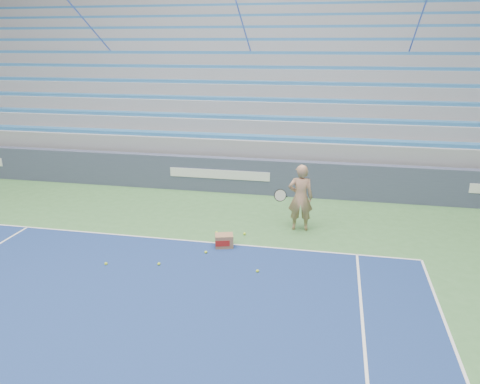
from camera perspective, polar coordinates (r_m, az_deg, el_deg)
name	(u,v)px	position (r m, az deg, el deg)	size (l,w,h in m)	color
sponsor_barrier	(220,175)	(14.79, -2.40, 2.15)	(30.00, 0.32, 1.10)	#3E455E
bleachers	(252,97)	(19.96, 1.52, 11.50)	(31.00, 9.15, 7.30)	gray
tennis_player	(300,198)	(11.71, 7.37, -0.68)	(0.93, 0.84, 1.70)	tan
ball_box	(224,241)	(10.86, -1.95, -5.97)	(0.48, 0.42, 0.31)	#956A48
tennis_ball_0	(206,252)	(10.61, -4.19, -7.34)	(0.07, 0.07, 0.07)	#C2E62F
tennis_ball_1	(244,234)	(11.56, 0.55, -5.10)	(0.07, 0.07, 0.07)	#C2E62F
tennis_ball_2	(159,264)	(10.20, -9.85, -8.64)	(0.07, 0.07, 0.07)	#C2E62F
tennis_ball_3	(257,271)	(9.77, 2.14, -9.62)	(0.07, 0.07, 0.07)	#C2E62F
tennis_ball_4	(106,264)	(10.46, -16.02, -8.41)	(0.07, 0.07, 0.07)	#C2E62F
tennis_ball_5	(216,233)	(11.64, -2.89, -4.96)	(0.07, 0.07, 0.07)	#C2E62F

